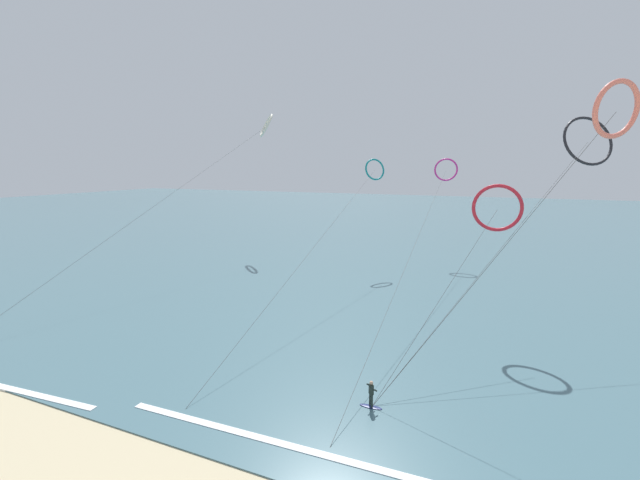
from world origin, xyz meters
name	(u,v)px	position (x,y,z in m)	size (l,w,h in m)	color
sea_water	(447,221)	(0.00, 107.54, 0.04)	(400.00, 200.00, 0.08)	#476B75
surfer_navy	(371,396)	(6.56, 15.12, 0.82)	(1.40, 0.73, 1.70)	navy
kite_magenta	(446,170)	(4.72, 60.31, 13.86)	(3.60, 50.76, 15.69)	#CC288E
kite_charcoal	(588,141)	(19.85, 38.74, 16.72)	(15.95, 25.79, 19.06)	black
kite_ivory	(266,126)	(-25.32, 57.68, 21.32)	(4.60, 51.78, 23.40)	silver
kite_crimson	(497,208)	(12.65, 31.03, 10.95)	(8.17, 16.38, 13.02)	red
kite_teal	(374,170)	(-4.05, 51.50, 13.91)	(2.87, 42.96, 15.55)	teal
kite_coral	(616,110)	(18.52, 21.51, 17.56)	(13.48, 7.73, 19.24)	#EA7260
wave_crest_near	(42,397)	(-12.88, 8.01, 0.06)	(8.48, 0.50, 0.12)	white
wave_crest_mid	(284,445)	(3.41, 9.93, 0.06)	(19.95, 0.50, 0.12)	white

